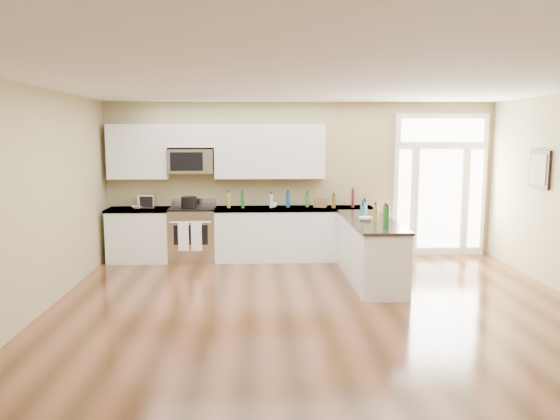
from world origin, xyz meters
name	(u,v)px	position (x,y,z in m)	size (l,w,h in m)	color
ground	(329,333)	(0.00, 0.00, 0.00)	(8.00, 8.00, 0.00)	#462913
room_shell	(331,182)	(0.00, 0.00, 1.71)	(8.00, 8.00, 8.00)	tan
back_cabinet_left	(140,237)	(-2.87, 3.69, 0.44)	(1.10, 0.66, 0.94)	white
back_cabinet_right	(293,235)	(-0.16, 3.69, 0.44)	(2.85, 0.66, 0.94)	white
peninsula_cabinet	(370,252)	(0.93, 2.24, 0.43)	(0.69, 2.32, 0.94)	white
upper_cabinet_left	(138,152)	(-2.88, 3.83, 1.93)	(1.04, 0.33, 0.95)	white
upper_cabinet_right	(270,151)	(-0.57, 3.83, 1.93)	(1.94, 0.33, 0.95)	white
upper_cabinet_short	(191,136)	(-1.95, 3.83, 2.20)	(0.82, 0.33, 0.40)	white
microwave	(191,161)	(-1.95, 3.80, 1.76)	(0.78, 0.41, 0.42)	silver
entry_door	(440,185)	(2.55, 3.95, 1.30)	(1.70, 0.10, 2.60)	white
wall_art_near	(539,169)	(3.47, 2.20, 1.70)	(0.05, 0.58, 0.58)	black
kitchen_range	(193,234)	(-1.94, 3.69, 0.48)	(0.80, 0.71, 1.08)	silver
stockpot	(189,202)	(-1.98, 3.62, 1.06)	(0.28, 0.28, 0.21)	black
toaster_oven	(147,201)	(-2.73, 3.74, 1.06)	(0.29, 0.23, 0.25)	silver
cardboard_box	(320,202)	(0.33, 3.73, 1.03)	(0.22, 0.16, 0.18)	brown
bowl_left	(137,207)	(-2.90, 3.67, 0.96)	(0.19, 0.19, 0.05)	white
bowl_peninsula	(365,219)	(0.82, 2.13, 0.97)	(0.20, 0.20, 0.06)	white
cup_counter	(274,205)	(-0.50, 3.72, 0.98)	(0.11, 0.11, 0.09)	white
counter_bottles	(327,206)	(0.35, 2.94, 1.07)	(2.37, 2.44, 0.32)	#19591E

